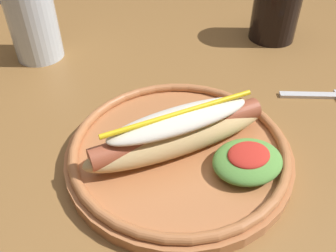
# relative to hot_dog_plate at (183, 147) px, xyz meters

# --- Properties ---
(dining_table) EXTENTS (1.31, 1.01, 0.74)m
(dining_table) POSITION_rel_hot_dog_plate_xyz_m (0.05, 0.12, -0.11)
(dining_table) COLOR olive
(dining_table) RESTS_ON ground_plane
(hot_dog_plate) EXTENTS (0.28, 0.28, 0.08)m
(hot_dog_plate) POSITION_rel_hot_dog_plate_xyz_m (0.00, 0.00, 0.00)
(hot_dog_plate) COLOR #B77042
(hot_dog_plate) RESTS_ON dining_table
(fork) EXTENTS (0.11, 0.07, 0.00)m
(fork) POSITION_rel_hot_dog_plate_xyz_m (0.26, 0.02, -0.02)
(fork) COLOR silver
(fork) RESTS_ON dining_table
(soda_cup) EXTENTS (0.09, 0.09, 0.11)m
(soda_cup) POSITION_rel_hot_dog_plate_xyz_m (0.31, 0.21, 0.03)
(soda_cup) COLOR black
(soda_cup) RESTS_ON dining_table
(water_cup) EXTENTS (0.08, 0.08, 0.13)m
(water_cup) POSITION_rel_hot_dog_plate_xyz_m (-0.10, 0.34, 0.04)
(water_cup) COLOR silver
(water_cup) RESTS_ON dining_table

